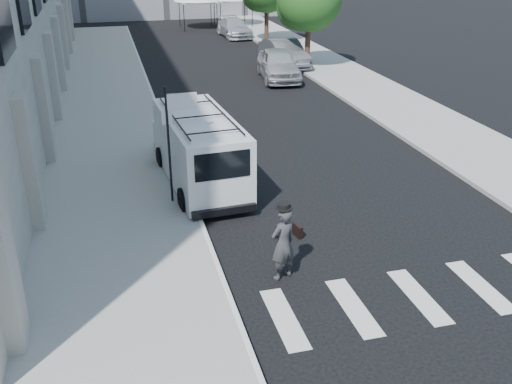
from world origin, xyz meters
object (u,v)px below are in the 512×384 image
parked_car_b (284,53)px  parked_car_c (234,28)px  businessman (283,244)px  suitcase (196,196)px  parked_car_a (278,64)px  briefcase (297,230)px  cargo_van (198,149)px

parked_car_b → parked_car_c: size_ratio=1.03×
businessman → parked_car_c: size_ratio=0.38×
businessman → suitcase: size_ratio=1.53×
parked_car_a → parked_car_c: (0.80, 14.79, -0.14)m
suitcase → parked_car_c: parked_car_c is taller
briefcase → parked_car_a: (4.78, 17.65, 0.68)m
briefcase → parked_car_c: parked_car_c is taller
suitcase → parked_car_b: (8.42, 18.16, 0.51)m
businessman → parked_car_c: 34.93m
suitcase → cargo_van: cargo_van is taller
briefcase → parked_car_c: bearing=70.8°
suitcase → parked_car_b: parked_car_b is taller
suitcase → parked_car_a: bearing=50.8°
businessman → suitcase: (-1.33, 4.46, -0.60)m
briefcase → parked_car_a: parked_car_a is taller
briefcase → parked_car_a: size_ratio=0.09×
suitcase → parked_car_a: parked_car_a is taller
suitcase → cargo_van: 1.95m
parked_car_c → parked_car_b: bearing=-90.7°
briefcase → suitcase: suitcase is taller
businessman → parked_car_c: businessman is taller
parked_car_c → parked_car_a: bearing=-96.3°
parked_car_a → parked_car_c: 14.81m
parked_car_a → cargo_van: bearing=-109.7°
briefcase → suitcase: bearing=122.5°
cargo_van → parked_car_a: cargo_van is taller
suitcase → briefcase: bearing=-62.0°
businessman → briefcase: businessman is taller
parked_car_b → suitcase: bearing=-118.2°
businessman → parked_car_b: size_ratio=0.37×
suitcase → cargo_van: (0.39, 1.71, 0.86)m
briefcase → parked_car_b: bearing=64.2°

